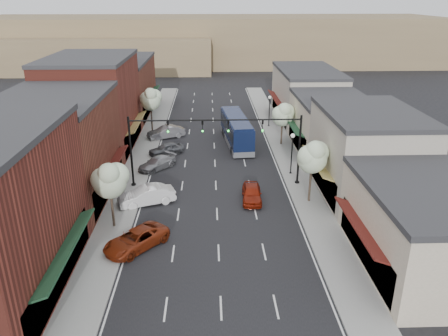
{
  "coord_description": "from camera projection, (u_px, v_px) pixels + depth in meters",
  "views": [
    {
      "loc": [
        -0.54,
        -31.08,
        17.43
      ],
      "look_at": [
        0.77,
        7.03,
        2.2
      ],
      "focal_mm": 35.0,
      "sensor_mm": 36.0,
      "label": 1
    }
  ],
  "objects": [
    {
      "name": "lamp_post_near",
      "position": [
        292.0,
        147.0,
        44.21
      ],
      "size": [
        0.44,
        0.44,
        4.44
      ],
      "color": "black",
      "rests_on": "ground"
    },
    {
      "name": "parked_car_b",
      "position": [
        147.0,
        196.0,
        38.65
      ],
      "size": [
        5.29,
        3.35,
        1.65
      ],
      "primitive_type": "imported",
      "rotation": [
        0.0,
        0.0,
        -1.22
      ],
      "color": "white",
      "rests_on": "ground"
    },
    {
      "name": "parked_car_c",
      "position": [
        157.0,
        163.0,
        46.48
      ],
      "size": [
        4.37,
        4.68,
        1.32
      ],
      "primitive_type": "imported",
      "rotation": [
        0.0,
        0.0,
        -0.7
      ],
      "color": "gray",
      "rests_on": "ground"
    },
    {
      "name": "bldg_left_midnear",
      "position": [
        56.0,
        149.0,
        38.71
      ],
      "size": [
        10.14,
        14.1,
        9.4
      ],
      "color": "brown",
      "rests_on": "ground"
    },
    {
      "name": "tree_left_far",
      "position": [
        151.0,
        99.0,
        57.43
      ],
      "size": [
        2.85,
        2.65,
        6.13
      ],
      "color": "#47382B",
      "rests_on": "ground"
    },
    {
      "name": "hill_near",
      "position": [
        108.0,
        54.0,
        105.44
      ],
      "size": [
        50.0,
        20.0,
        8.0
      ],
      "primitive_type": "cube",
      "color": "#7A6647",
      "rests_on": "ground"
    },
    {
      "name": "tree_right_far",
      "position": [
        283.0,
        114.0,
        52.62
      ],
      "size": [
        2.85,
        2.65,
        5.43
      ],
      "color": "#47382B",
      "rests_on": "ground"
    },
    {
      "name": "bldg_left_midfar",
      "position": [
        93.0,
        104.0,
        51.43
      ],
      "size": [
        10.14,
        14.1,
        10.9
      ],
      "color": "maroon",
      "rests_on": "ground"
    },
    {
      "name": "parked_car_e",
      "position": [
        166.0,
        132.0,
        56.48
      ],
      "size": [
        5.05,
        3.64,
        1.58
      ],
      "primitive_type": "imported",
      "rotation": [
        0.0,
        0.0,
        -1.11
      ],
      "color": "gray",
      "rests_on": "ground"
    },
    {
      "name": "tree_left_near",
      "position": [
        110.0,
        179.0,
        33.45
      ],
      "size": [
        2.85,
        2.65,
        5.69
      ],
      "color": "#47382B",
      "rests_on": "ground"
    },
    {
      "name": "parked_car_a",
      "position": [
        136.0,
        239.0,
        31.96
      ],
      "size": [
        5.12,
        5.37,
        1.41
      ],
      "primitive_type": "imported",
      "rotation": [
        0.0,
        0.0,
        -0.72
      ],
      "color": "maroon",
      "rests_on": "ground"
    },
    {
      "name": "sidewalk_right",
      "position": [
        284.0,
        148.0,
        52.74
      ],
      "size": [
        2.8,
        73.0,
        0.15
      ],
      "primitive_type": "cube",
      "color": "gray",
      "rests_on": "ground"
    },
    {
      "name": "hill_far",
      "position": [
        211.0,
        40.0,
        116.63
      ],
      "size": [
        120.0,
        30.0,
        12.0
      ],
      "primitive_type": "cube",
      "color": "#7A6647",
      "rests_on": "ground"
    },
    {
      "name": "curb_right",
      "position": [
        272.0,
        149.0,
        52.69
      ],
      "size": [
        0.25,
        73.0,
        0.17
      ],
      "primitive_type": "cube",
      "color": "gray",
      "rests_on": "ground"
    },
    {
      "name": "bldg_right_far",
      "position": [
        306.0,
        95.0,
        64.11
      ],
      "size": [
        9.14,
        16.1,
        7.4
      ],
      "color": "#ACA494",
      "rests_on": "ground"
    },
    {
      "name": "bldg_right_midfar",
      "position": [
        331.0,
        124.0,
        51.3
      ],
      "size": [
        9.14,
        12.1,
        6.4
      ],
      "color": "beige",
      "rests_on": "ground"
    },
    {
      "name": "signal_mast_left",
      "position": [
        156.0,
        141.0,
        40.86
      ],
      "size": [
        8.22,
        0.46,
        7.0
      ],
      "color": "black",
      "rests_on": "ground"
    },
    {
      "name": "parked_car_d",
      "position": [
        166.0,
        149.0,
        50.66
      ],
      "size": [
        4.42,
        3.5,
        1.41
      ],
      "primitive_type": "imported",
      "rotation": [
        0.0,
        0.0,
        -1.05
      ],
      "color": "#4E5055",
      "rests_on": "ground"
    },
    {
      "name": "sidewalk_left",
      "position": [
        144.0,
        150.0,
        52.2
      ],
      "size": [
        2.8,
        73.0,
        0.15
      ],
      "primitive_type": "cube",
      "color": "gray",
      "rests_on": "ground"
    },
    {
      "name": "bldg_right_near",
      "position": [
        424.0,
        228.0,
        29.11
      ],
      "size": [
        9.14,
        12.1,
        5.9
      ],
      "color": "beige",
      "rests_on": "ground"
    },
    {
      "name": "coach_bus",
      "position": [
        236.0,
        130.0,
        53.99
      ],
      "size": [
        3.59,
        11.53,
        3.47
      ],
      "rotation": [
        0.0,
        0.0,
        0.1
      ],
      "color": "#0D1737",
      "rests_on": "ground"
    },
    {
      "name": "ground",
      "position": [
        218.0,
        225.0,
        35.33
      ],
      "size": [
        160.0,
        160.0,
        0.0
      ],
      "primitive_type": "plane",
      "color": "black",
      "rests_on": "ground"
    },
    {
      "name": "bldg_right_midnear",
      "position": [
        366.0,
        153.0,
        39.88
      ],
      "size": [
        9.14,
        12.1,
        7.9
      ],
      "color": "#ACA494",
      "rests_on": "ground"
    },
    {
      "name": "tree_right_near",
      "position": [
        313.0,
        156.0,
        37.6
      ],
      "size": [
        2.85,
        2.65,
        5.95
      ],
      "color": "#47382B",
      "rests_on": "ground"
    },
    {
      "name": "bldg_left_far",
      "position": [
        120.0,
        87.0,
        66.74
      ],
      "size": [
        10.14,
        18.1,
        8.4
      ],
      "color": "brown",
      "rests_on": "ground"
    },
    {
      "name": "lamp_post_far",
      "position": [
        269.0,
        106.0,
        60.45
      ],
      "size": [
        0.44,
        0.44,
        4.44
      ],
      "color": "black",
      "rests_on": "ground"
    },
    {
      "name": "curb_left",
      "position": [
        156.0,
        150.0,
        52.25
      ],
      "size": [
        0.25,
        73.0,
        0.17
      ],
      "primitive_type": "cube",
      "color": "gray",
      "rests_on": "ground"
    },
    {
      "name": "signal_mast_right",
      "position": [
        275.0,
        140.0,
        41.21
      ],
      "size": [
        8.22,
        0.46,
        7.0
      ],
      "color": "black",
      "rests_on": "ground"
    },
    {
      "name": "red_hatchback",
      "position": [
        252.0,
        193.0,
        39.34
      ],
      "size": [
        1.94,
        4.36,
        1.46
      ],
      "primitive_type": "imported",
      "rotation": [
        0.0,
        0.0,
        -0.05
      ],
      "color": "maroon",
      "rests_on": "ground"
    }
  ]
}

